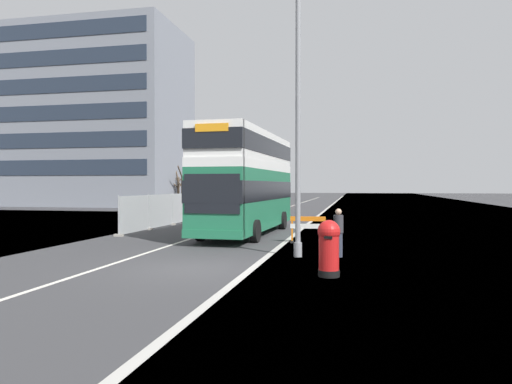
% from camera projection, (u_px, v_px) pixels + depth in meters
% --- Properties ---
extents(ground, '(140.00, 280.00, 0.10)m').
position_uv_depth(ground, '(211.00, 270.00, 14.17)').
color(ground, '#38383A').
extents(double_decker_bus, '(3.07, 11.21, 5.12)m').
position_uv_depth(double_decker_bus, '(248.00, 181.00, 24.22)').
color(double_decker_bus, '#1E6B47').
rests_on(double_decker_bus, ground).
extents(lamppost_foreground, '(0.29, 0.70, 9.48)m').
position_uv_depth(lamppost_foreground, '(298.00, 127.00, 16.46)').
color(lamppost_foreground, gray).
rests_on(lamppost_foreground, ground).
extents(red_pillar_postbox, '(0.62, 0.62, 1.55)m').
position_uv_depth(red_pillar_postbox, '(329.00, 246.00, 12.95)').
color(red_pillar_postbox, black).
rests_on(red_pillar_postbox, ground).
extents(roadworks_barrier, '(1.55, 0.60, 1.14)m').
position_uv_depth(roadworks_barrier, '(308.00, 226.00, 20.54)').
color(roadworks_barrier, orange).
rests_on(roadworks_barrier, ground).
extents(construction_site_fence, '(0.44, 17.20, 2.00)m').
position_uv_depth(construction_site_fence, '(182.00, 208.00, 31.37)').
color(construction_site_fence, '#A8AAAD').
rests_on(construction_site_fence, ground).
extents(car_oncoming_near, '(2.01, 4.01, 2.02)m').
position_uv_depth(car_oncoming_near, '(247.00, 203.00, 41.27)').
color(car_oncoming_near, maroon).
rests_on(car_oncoming_near, ground).
extents(car_receding_mid, '(2.04, 4.27, 2.10)m').
position_uv_depth(car_receding_mid, '(270.00, 200.00, 48.90)').
color(car_receding_mid, slate).
rests_on(car_receding_mid, ground).
extents(car_receding_far, '(2.05, 4.26, 2.37)m').
position_uv_depth(car_receding_far, '(274.00, 197.00, 55.37)').
color(car_receding_far, maroon).
rests_on(car_receding_far, ground).
extents(bare_tree_far_verge_near, '(2.26, 2.08, 4.84)m').
position_uv_depth(bare_tree_far_verge_near, '(178.00, 188.00, 56.58)').
color(bare_tree_far_verge_near, '#4C3D2D').
rests_on(bare_tree_far_verge_near, ground).
extents(bare_tree_far_verge_mid, '(2.20, 3.19, 4.70)m').
position_uv_depth(bare_tree_far_verge_mid, '(183.00, 188.00, 55.44)').
color(bare_tree_far_verge_mid, '#4C3D2D').
rests_on(bare_tree_far_verge_mid, ground).
extents(pedestrian_at_kerb, '(0.34, 0.34, 1.68)m').
position_uv_depth(pedestrian_at_kerb, '(338.00, 233.00, 16.46)').
color(pedestrian_at_kerb, '#2D3342').
rests_on(pedestrian_at_kerb, ground).
extents(backdrop_office_block, '(29.50, 13.02, 21.58)m').
position_uv_depth(backdrop_office_block, '(67.00, 120.00, 60.21)').
color(backdrop_office_block, gray).
rests_on(backdrop_office_block, ground).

